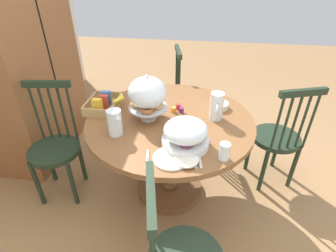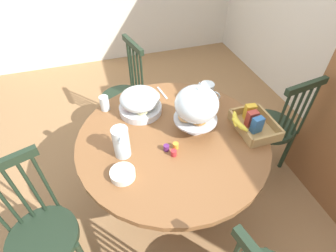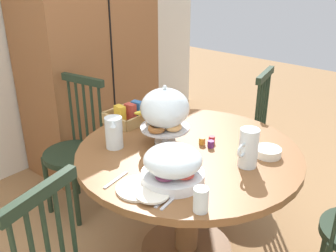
% 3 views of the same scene
% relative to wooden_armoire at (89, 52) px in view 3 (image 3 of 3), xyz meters
% --- Properties ---
extents(wooden_armoire, '(1.18, 0.60, 1.96)m').
position_rel_wooden_armoire_xyz_m(wooden_armoire, '(0.00, 0.00, 0.00)').
color(wooden_armoire, brown).
rests_on(wooden_armoire, ground_plane).
extents(dining_table, '(1.24, 1.24, 0.74)m').
position_rel_wooden_armoire_xyz_m(dining_table, '(-0.48, -1.43, -0.45)').
color(dining_table, brown).
rests_on(dining_table, ground_plane).
extents(windsor_chair_near_window, '(0.41, 0.41, 0.97)m').
position_rel_wooden_armoire_xyz_m(windsor_chair_near_window, '(0.42, -1.25, -0.53)').
color(windsor_chair_near_window, '#1E2D1E').
rests_on(windsor_chair_near_window, ground_plane).
extents(windsor_chair_by_cabinet, '(0.40, 0.40, 0.97)m').
position_rel_wooden_armoire_xyz_m(windsor_chair_by_cabinet, '(-0.59, -0.51, -0.53)').
color(windsor_chair_by_cabinet, '#1E2D1E').
rests_on(windsor_chair_by_cabinet, ground_plane).
extents(pastry_stand_with_dome, '(0.28, 0.28, 0.34)m').
position_rel_wooden_armoire_xyz_m(pastry_stand_with_dome, '(-0.50, -1.27, -0.05)').
color(pastry_stand_with_dome, silver).
rests_on(pastry_stand_with_dome, dining_table).
extents(fruit_platter_covered, '(0.30, 0.30, 0.18)m').
position_rel_wooden_armoire_xyz_m(fruit_platter_covered, '(-0.79, -1.56, -0.16)').
color(fruit_platter_covered, silver).
rests_on(fruit_platter_covered, dining_table).
extents(orange_juice_pitcher, '(0.14, 0.15, 0.18)m').
position_rel_wooden_armoire_xyz_m(orange_juice_pitcher, '(-0.72, -1.09, -0.16)').
color(orange_juice_pitcher, silver).
rests_on(orange_juice_pitcher, dining_table).
extents(milk_pitcher, '(0.18, 0.10, 0.20)m').
position_rel_wooden_armoire_xyz_m(milk_pitcher, '(-0.43, -1.76, -0.15)').
color(milk_pitcher, silver).
rests_on(milk_pitcher, dining_table).
extents(cereal_basket, '(0.32, 0.30, 0.12)m').
position_rel_wooden_armoire_xyz_m(cereal_basket, '(-0.40, -0.91, -0.20)').
color(cereal_basket, tan).
rests_on(cereal_basket, dining_table).
extents(china_plate_large, '(0.22, 0.22, 0.01)m').
position_rel_wooden_armoire_xyz_m(china_plate_large, '(-0.94, -1.49, -0.24)').
color(china_plate_large, white).
rests_on(china_plate_large, dining_table).
extents(china_plate_small, '(0.15, 0.15, 0.01)m').
position_rel_wooden_armoire_xyz_m(china_plate_small, '(-0.95, -1.58, -0.23)').
color(china_plate_small, white).
rests_on(china_plate_small, china_plate_large).
extents(cereal_bowl, '(0.14, 0.14, 0.04)m').
position_rel_wooden_armoire_xyz_m(cereal_bowl, '(-0.26, -1.79, -0.22)').
color(cereal_bowl, white).
rests_on(cereal_bowl, dining_table).
extents(drinking_glass, '(0.06, 0.06, 0.11)m').
position_rel_wooden_armoire_xyz_m(drinking_glass, '(-0.89, -1.80, -0.19)').
color(drinking_glass, silver).
rests_on(drinking_glass, dining_table).
extents(jam_jar_strawberry, '(0.04, 0.04, 0.04)m').
position_rel_wooden_armoire_xyz_m(jam_jar_strawberry, '(-0.33, -1.47, -0.22)').
color(jam_jar_strawberry, '#B7282D').
rests_on(jam_jar_strawberry, dining_table).
extents(jam_jar_apricot, '(0.04, 0.04, 0.04)m').
position_rel_wooden_armoire_xyz_m(jam_jar_apricot, '(-0.38, -1.44, -0.22)').
color(jam_jar_apricot, orange).
rests_on(jam_jar_apricot, dining_table).
extents(jam_jar_grape, '(0.04, 0.04, 0.04)m').
position_rel_wooden_armoire_xyz_m(jam_jar_grape, '(-0.38, -1.50, -0.22)').
color(jam_jar_grape, '#5B2366').
rests_on(jam_jar_grape, dining_table).
extents(table_knife, '(0.17, 0.04, 0.01)m').
position_rel_wooden_armoire_xyz_m(table_knife, '(-0.91, -1.63, -0.24)').
color(table_knife, silver).
rests_on(table_knife, dining_table).
extents(dinner_fork, '(0.17, 0.04, 0.01)m').
position_rel_wooden_armoire_xyz_m(dinner_fork, '(-0.91, -1.66, -0.24)').
color(dinner_fork, silver).
rests_on(dinner_fork, dining_table).
extents(soup_spoon, '(0.17, 0.04, 0.01)m').
position_rel_wooden_armoire_xyz_m(soup_spoon, '(-0.96, -1.35, -0.24)').
color(soup_spoon, silver).
rests_on(soup_spoon, dining_table).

